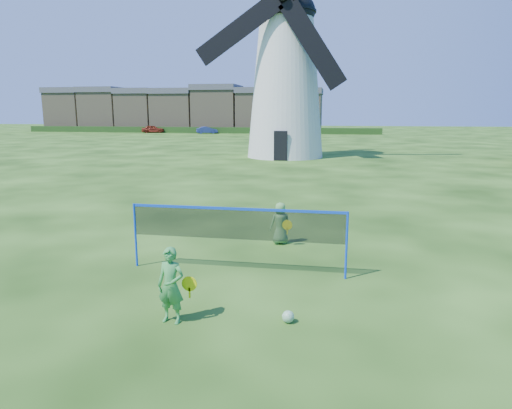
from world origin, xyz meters
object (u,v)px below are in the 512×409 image
object	(u,v)px
windmill	(286,76)
player_girl	(171,285)
player_boy	(280,223)
car_right	(207,130)
play_ball	(288,317)
badminton_net	(237,225)
car_left	(153,129)

from	to	relation	value
windmill	player_girl	distance (m)	30.81
player_boy	car_right	bearing A→B (deg)	-93.73
player_boy	car_right	size ratio (longest dim) A/B	0.34
player_boy	play_ball	bearing A→B (deg)	77.10
windmill	play_ball	distance (m)	30.75
windmill	car_right	size ratio (longest dim) A/B	5.32
badminton_net	player_girl	bearing A→B (deg)	-102.04
windmill	player_girl	xyz separation A→B (m)	(1.44, -30.23, -5.76)
player_girl	windmill	bearing A→B (deg)	100.88
car_right	car_left	bearing A→B (deg)	63.15
badminton_net	play_ball	bearing A→B (deg)	-58.60
player_girl	car_left	bearing A→B (deg)	120.95
badminton_net	windmill	bearing A→B (deg)	94.20
player_girl	player_boy	distance (m)	5.41
player_boy	play_ball	xyz separation A→B (m)	(0.76, -4.91, -0.49)
player_boy	windmill	bearing A→B (deg)	-105.42
player_boy	car_right	distance (m)	65.16
windmill	car_left	distance (m)	46.82
windmill	play_ball	world-z (taller)	windmill
badminton_net	car_left	size ratio (longest dim) A/B	1.33
player_boy	car_right	xyz separation A→B (m)	(-20.05, 62.00, -0.02)
car_left	badminton_net	bearing A→B (deg)	-173.04
badminton_net	car_right	bearing A→B (deg)	106.69
player_boy	car_left	size ratio (longest dim) A/B	0.31
badminton_net	car_right	distance (m)	67.35
windmill	player_boy	distance (m)	25.80
player_boy	car_left	bearing A→B (deg)	-86.20
badminton_net	player_girl	distance (m)	2.84
badminton_net	play_ball	world-z (taller)	badminton_net
badminton_net	play_ball	xyz separation A→B (m)	(1.46, -2.40, -1.03)
car_left	player_girl	bearing A→B (deg)	-174.33
windmill	player_boy	xyz separation A→B (m)	(2.73, -24.97, -5.85)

